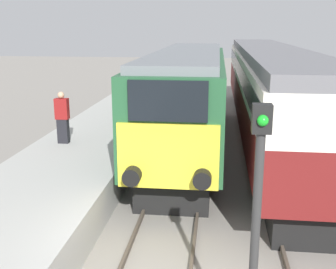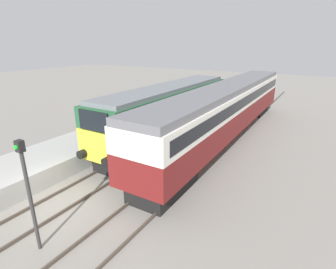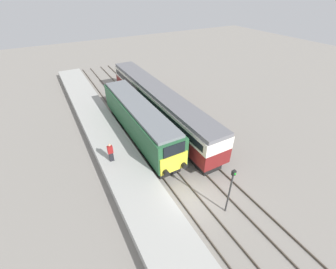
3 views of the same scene
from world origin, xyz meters
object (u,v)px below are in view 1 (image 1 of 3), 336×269
passenger_carriage (268,82)px  person_on_platform (62,118)px  locomotive (189,95)px  signal_post (256,225)px

passenger_carriage → person_on_platform: passenger_carriage is taller
locomotive → person_on_platform: locomotive is taller
signal_post → passenger_carriage: bearing=83.1°
locomotive → passenger_carriage: 4.23m
passenger_carriage → locomotive: bearing=-143.6°
passenger_carriage → signal_post: 14.14m
person_on_platform → signal_post: bearing=-55.1°
person_on_platform → signal_post: 10.01m
person_on_platform → signal_post: size_ratio=0.44×
locomotive → passenger_carriage: size_ratio=0.67×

